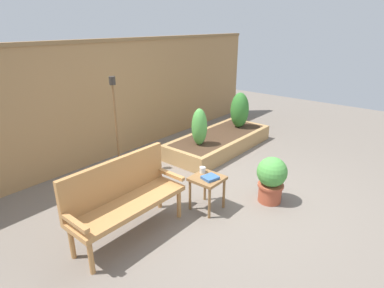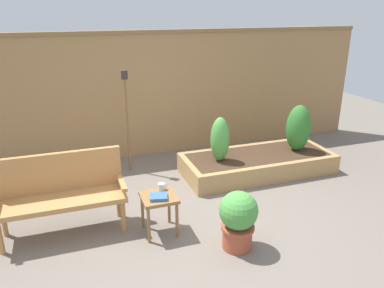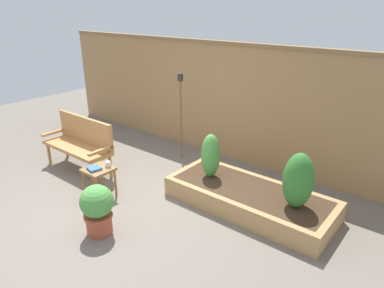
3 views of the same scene
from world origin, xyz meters
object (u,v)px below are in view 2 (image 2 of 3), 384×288
(side_table, at_px, (159,202))
(shrub_near_bench, at_px, (220,139))
(book_on_table, at_px, (159,197))
(shrub_far_corner, at_px, (298,128))
(cup_on_table, at_px, (162,187))
(tiki_torch, at_px, (126,103))
(potted_boxwood, at_px, (238,218))
(garden_bench, at_px, (60,188))

(side_table, height_order, shrub_near_bench, shrub_near_bench)
(shrub_near_bench, bearing_deg, book_on_table, -136.62)
(book_on_table, distance_m, shrub_far_corner, 2.90)
(shrub_near_bench, bearing_deg, shrub_far_corner, 0.00)
(cup_on_table, height_order, tiki_torch, tiki_torch)
(tiki_torch, bearing_deg, book_on_table, -90.34)
(tiki_torch, bearing_deg, potted_boxwood, -73.50)
(book_on_table, height_order, shrub_far_corner, shrub_far_corner)
(garden_bench, bearing_deg, book_on_table, -25.31)
(potted_boxwood, relative_size, tiki_torch, 0.42)
(potted_boxwood, xyz_separation_m, shrub_far_corner, (1.89, 1.71, 0.30))
(cup_on_table, xyz_separation_m, tiki_torch, (-0.07, 1.77, 0.60))
(garden_bench, relative_size, side_table, 3.00)
(cup_on_table, xyz_separation_m, book_on_table, (-0.09, -0.19, -0.02))
(cup_on_table, distance_m, shrub_far_corner, 2.74)
(garden_bench, xyz_separation_m, shrub_far_corner, (3.67, 0.70, 0.13))
(potted_boxwood, height_order, shrub_near_bench, shrub_near_bench)
(shrub_near_bench, bearing_deg, cup_on_table, -139.63)
(garden_bench, distance_m, book_on_table, 1.15)
(side_table, distance_m, tiki_torch, 2.04)
(shrub_near_bench, bearing_deg, side_table, -137.67)
(cup_on_table, height_order, shrub_far_corner, shrub_far_corner)
(cup_on_table, bearing_deg, side_table, -117.61)
(garden_bench, xyz_separation_m, book_on_table, (1.04, -0.49, -0.05))
(side_table, bearing_deg, shrub_near_bench, 42.33)
(cup_on_table, bearing_deg, book_on_table, -114.05)
(cup_on_table, bearing_deg, tiki_torch, 92.40)
(tiki_torch, bearing_deg, side_table, -89.91)
(cup_on_table, distance_m, potted_boxwood, 0.98)
(side_table, height_order, cup_on_table, cup_on_table)
(shrub_far_corner, bearing_deg, book_on_table, -155.66)
(potted_boxwood, height_order, shrub_far_corner, shrub_far_corner)
(side_table, relative_size, shrub_far_corner, 0.64)
(shrub_near_bench, relative_size, shrub_far_corner, 0.91)
(shrub_near_bench, xyz_separation_m, shrub_far_corner, (1.37, 0.00, 0.03))
(garden_bench, bearing_deg, shrub_near_bench, 16.88)
(side_table, distance_m, book_on_table, 0.12)
(book_on_table, bearing_deg, tiki_torch, 102.43)
(garden_bench, xyz_separation_m, tiki_torch, (1.05, 1.47, 0.57))
(book_on_table, relative_size, potted_boxwood, 0.28)
(garden_bench, relative_size, potted_boxwood, 2.13)
(garden_bench, relative_size, book_on_table, 7.50)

